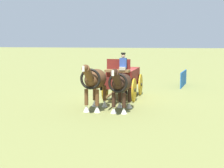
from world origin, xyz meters
TOP-DOWN VIEW (x-y plane):
  - ground_plane at (0.00, 0.00)m, footprint 220.00×220.00m
  - show_wagon at (0.15, -0.00)m, footprint 5.94×1.95m
  - draft_horse_near at (3.85, 0.46)m, footprint 3.06×0.99m
  - draft_horse_off at (3.78, -0.84)m, footprint 3.06×1.07m
  - sponsor_banner at (-5.78, 3.55)m, footprint 3.18×0.50m

SIDE VIEW (x-z plane):
  - ground_plane at x=0.00m, z-range 0.00..0.00m
  - sponsor_banner at x=-5.78m, z-range 0.00..1.10m
  - show_wagon at x=0.15m, z-range -0.18..2.53m
  - draft_horse_near at x=3.85m, z-range 0.22..2.38m
  - draft_horse_off at x=3.78m, z-range 0.28..2.60m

